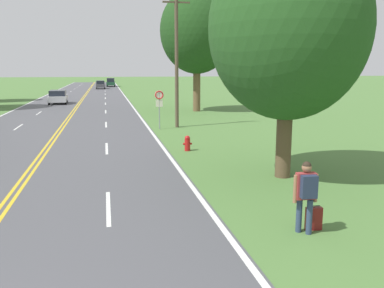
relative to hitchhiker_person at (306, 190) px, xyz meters
The scene contains 10 objects.
hitchhiker_person is the anchor object (origin of this frame).
suitcase 0.89m from the hitchhiker_person, 27.00° to the left, with size 0.42×0.16×0.63m.
fire_hydrant 10.57m from the hitchhiker_person, 94.27° to the left, with size 0.44×0.28×0.75m.
traffic_sign 18.04m from the hitchhiker_person, 93.71° to the left, with size 0.60×0.10×2.55m.
utility_pole_midground 19.02m from the hitchhiker_person, 89.60° to the left, with size 1.80×0.24×8.80m.
tree_mid_treeline 29.69m from the hitchhiker_person, 82.53° to the left, with size 6.74×6.74×11.22m.
tree_far_back 6.81m from the hitchhiker_person, 71.21° to the left, with size 5.60×5.60×8.57m.
car_silver_hatchback_nearest 41.26m from the hitchhiker_person, 103.90° to the left, with size 2.09×4.27×1.52m.
car_dark_grey_sedan_approaching 75.11m from the hitchhiker_person, 94.21° to the left, with size 1.92×4.34×1.61m.
car_dark_green_suv_mid_near 84.66m from the hitchhiker_person, 92.26° to the left, with size 2.02×4.95×1.89m.
Camera 1 is at (2.99, -3.92, 3.95)m, focal length 38.00 mm.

